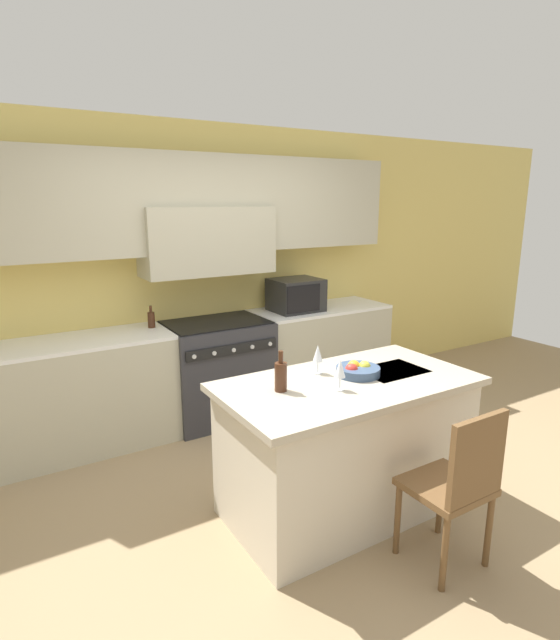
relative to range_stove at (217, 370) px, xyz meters
The scene contains 12 objects.
ground_plane 1.69m from the range_stove, 90.00° to the right, with size 10.00×10.00×0.00m, color #997F5B.
back_cabinetry 1.17m from the range_stove, 90.00° to the left, with size 10.00×0.46×2.70m.
back_counter 0.02m from the range_stove, 90.00° to the left, with size 3.80×0.62×0.93m.
range_stove is the anchor object (origin of this frame).
microwave 1.08m from the range_stove, ahead, with size 0.48×0.41×0.32m.
kitchen_island 1.76m from the range_stove, 85.92° to the right, with size 1.65×0.88×0.90m.
island_chair 2.53m from the range_stove, 83.81° to the right, with size 0.42×0.40×0.95m.
wine_bottle 1.80m from the range_stove, 101.22° to the right, with size 0.07×0.07×0.25m.
wine_glass_near 1.94m from the range_stove, 90.84° to the right, with size 0.07×0.07×0.19m.
wine_glass_far 1.65m from the range_stove, 88.77° to the right, with size 0.07×0.07×0.19m.
fruit_bowl 1.78m from the range_stove, 82.05° to the right, with size 0.29×0.29×0.09m.
oil_bottle_on_counter 0.78m from the range_stove, behind, with size 0.06×0.06×0.19m.
Camera 1 is at (-1.79, -2.45, 2.01)m, focal length 28.00 mm.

